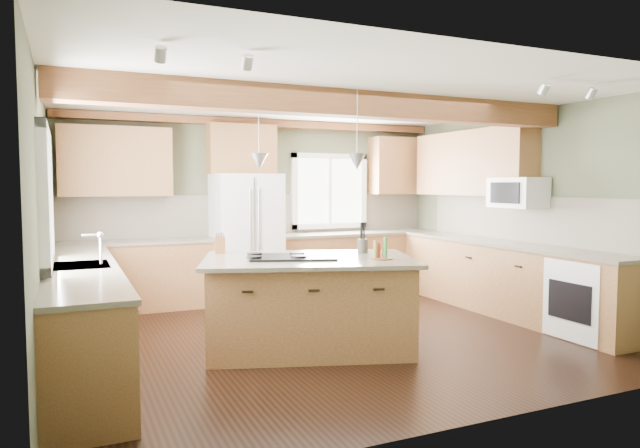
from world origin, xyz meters
name	(u,v)px	position (x,y,z in m)	size (l,w,h in m)	color
floor	(330,336)	(0.00, 0.00, 0.00)	(5.60, 5.60, 0.00)	black
ceiling	(330,95)	(0.00, 0.00, 2.60)	(5.60, 5.60, 0.00)	silver
wall_back	(258,208)	(0.00, 2.50, 1.30)	(5.60, 5.60, 0.00)	#4C523A
wall_left	(42,225)	(-2.80, 0.00, 1.30)	(5.00, 5.00, 0.00)	#4C523A
wall_right	(528,212)	(2.80, 0.00, 1.30)	(5.00, 5.00, 0.00)	#4C523A
ceiling_beam	(344,104)	(0.00, -0.34, 2.47)	(5.55, 0.26, 0.26)	brown
soffit_trim	(260,123)	(0.00, 2.40, 2.54)	(5.55, 0.20, 0.10)	brown
backsplash_back	(258,214)	(0.00, 2.48, 1.21)	(5.58, 0.03, 0.58)	brown
backsplash_right	(524,219)	(2.78, 0.05, 1.21)	(0.03, 3.70, 0.58)	brown
base_cab_back_left	(135,277)	(-1.79, 2.20, 0.44)	(2.02, 0.60, 0.88)	brown
counter_back_left	(135,242)	(-1.79, 2.20, 0.90)	(2.06, 0.64, 0.04)	#4D4338
base_cab_back_right	(356,263)	(1.49, 2.20, 0.44)	(2.62, 0.60, 0.88)	brown
counter_back_right	(357,233)	(1.49, 2.20, 0.90)	(2.66, 0.64, 0.04)	#4D4338
base_cab_left	(82,317)	(-2.50, 0.05, 0.44)	(0.60, 3.70, 0.88)	brown
counter_left	(80,267)	(-2.50, 0.05, 0.90)	(0.64, 3.74, 0.04)	#4D4338
base_cab_right	(505,279)	(2.50, 0.05, 0.44)	(0.60, 3.70, 0.88)	brown
counter_right	(506,244)	(2.50, 0.05, 0.90)	(0.64, 3.74, 0.04)	#4D4338
upper_cab_back_left	(116,162)	(-1.99, 2.33, 1.95)	(1.40, 0.35, 0.90)	brown
upper_cab_over_fridge	(241,149)	(-0.30, 2.33, 2.15)	(0.96, 0.35, 0.70)	brown
upper_cab_right	(472,163)	(2.62, 0.90, 1.95)	(0.35, 2.20, 0.90)	brown
upper_cab_back_corner	(398,166)	(2.30, 2.33, 1.95)	(0.90, 0.35, 0.90)	brown
window_left	(44,196)	(-2.78, 0.05, 1.55)	(0.04, 1.60, 1.05)	white
window_back	(329,191)	(1.15, 2.48, 1.55)	(1.10, 0.04, 1.00)	white
sink	(80,267)	(-2.50, 0.05, 0.91)	(0.50, 0.65, 0.03)	#262628
faucet	(101,250)	(-2.32, 0.05, 1.05)	(0.02, 0.02, 0.28)	#B2B2B7
dishwasher	(88,357)	(-2.49, -1.25, 0.43)	(0.60, 0.60, 0.84)	white
oven	(590,299)	(2.49, -1.25, 0.43)	(0.60, 0.72, 0.84)	white
microwave	(518,193)	(2.58, -0.05, 1.55)	(0.40, 0.70, 0.38)	white
pendant_left	(259,161)	(-0.86, -0.18, 1.88)	(0.18, 0.18, 0.16)	#B2B2B7
pendant_right	(357,162)	(0.07, -0.49, 1.88)	(0.18, 0.18, 0.16)	#B2B2B7
refrigerator	(246,238)	(-0.30, 2.12, 0.90)	(0.90, 0.74, 1.80)	white
island	(309,305)	(-0.39, -0.34, 0.44)	(1.95, 1.19, 0.88)	brown
island_top	(309,260)	(-0.39, -0.34, 0.90)	(2.08, 1.32, 0.04)	#4D4338
cooktop	(292,257)	(-0.55, -0.28, 0.93)	(0.84, 0.56, 0.02)	black
knife_block	(220,245)	(-1.12, 0.37, 1.01)	(0.11, 0.08, 0.18)	brown
utensil_crock	(363,246)	(0.29, -0.20, 0.99)	(0.11, 0.11, 0.15)	#403A33
bottle_tray	(381,249)	(0.21, -0.73, 1.02)	(0.23, 0.23, 0.21)	#59311A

